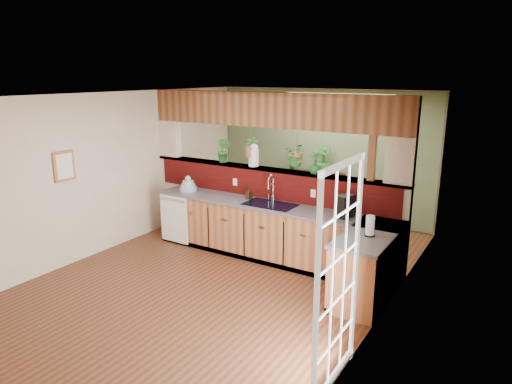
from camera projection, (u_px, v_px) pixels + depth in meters
The scene contains 28 objects.
ground at pixel (222, 277), 6.67m from camera, with size 4.60×7.00×0.01m, color #532C19.
ceiling at pixel (218, 96), 6.02m from camera, with size 4.60×7.00×0.01m, color brown.
wall_back at pixel (322, 154), 9.23m from camera, with size 4.60×0.02×2.60m, color beige.
wall_left at pixel (107, 173), 7.51m from camera, with size 0.02×7.00×2.60m, color beige.
wall_right at pixel (384, 217), 5.18m from camera, with size 0.02×7.00×2.60m, color beige.
pass_through_partition at pixel (270, 180), 7.47m from camera, with size 4.60×0.21×2.60m.
pass_through_ledge at pixel (269, 169), 7.44m from camera, with size 4.60×0.21×0.04m, color brown.
header_beam at pixel (269, 110), 7.20m from camera, with size 4.60×0.15×0.55m, color brown.
sage_backwall at pixel (321, 154), 9.22m from camera, with size 4.55×0.02×2.55m, color #5F744F.
countertop at pixel (300, 241), 6.85m from camera, with size 4.14×1.52×0.90m.
dishwasher at pixel (174, 219), 7.85m from camera, with size 0.58×0.03×0.82m.
navy_sink at pixel (270, 209), 7.14m from camera, with size 0.82×0.50×0.18m.
french_door at pixel (338, 279), 4.19m from camera, with size 0.06×1.02×2.16m, color white.
framed_print at pixel (64, 166), 6.77m from camera, with size 0.04×0.35×0.45m.
faucet at pixel (272, 187), 7.23m from camera, with size 0.20×0.20×0.45m.
dish_stack at pixel (188, 186), 7.95m from camera, with size 0.31×0.31×0.27m.
soap_dispenser at pixel (249, 193), 7.42m from camera, with size 0.09×0.09×0.19m, color #3B2715.
coffee_maker at pixel (345, 207), 6.46m from camera, with size 0.17×0.29×0.32m.
paper_towel at pixel (370, 226), 5.72m from camera, with size 0.13×0.13×0.28m.
glass_jar at pixel (254, 155), 7.54m from camera, with size 0.17×0.17×0.38m.
ledge_plant_left at pixel (224, 150), 7.83m from camera, with size 0.24×0.19×0.43m, color #1E561F.
ledge_plant_right at pixel (315, 163), 6.98m from camera, with size 0.19×0.19×0.35m, color #1E561F.
hanging_plant_a at pixel (251, 142), 7.50m from camera, with size 0.22×0.20×0.54m.
hanging_plant_b at pixel (297, 144), 7.07m from camera, with size 0.34×0.30×0.51m.
shelving_console at pixel (308, 194), 9.31m from camera, with size 1.43×0.38×0.95m, color black.
shelf_plant_a at pixel (292, 159), 9.33m from camera, with size 0.22×0.15×0.41m, color #1E561F.
shelf_plant_b at pixel (324, 160), 8.96m from camera, with size 0.30×0.30×0.53m, color #1E561F.
floor_plant at pixel (343, 216), 8.38m from camera, with size 0.63×0.55×0.70m, color #1E561F.
Camera 1 is at (3.64, -4.98, 2.88)m, focal length 32.00 mm.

